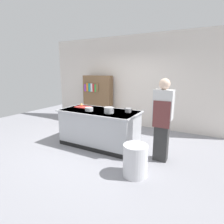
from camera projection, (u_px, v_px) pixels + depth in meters
name	position (u px, v px, depth m)	size (l,w,h in m)	color
ground_plane	(100.00, 144.00, 4.72)	(10.00, 10.00, 0.00)	gray
back_wall	(132.00, 82.00, 6.18)	(6.40, 0.12, 3.00)	silver
counter_island	(100.00, 127.00, 4.61)	(1.98, 0.98, 0.90)	#B7BABF
cutting_board	(83.00, 107.00, 4.91)	(0.40, 0.28, 0.02)	red
onion	(81.00, 105.00, 4.96)	(0.08, 0.08, 0.08)	tan
stock_pot	(109.00, 110.00, 4.23)	(0.29, 0.22, 0.14)	#B7BABF
sauce_pan	(128.00, 110.00, 4.31)	(0.21, 0.15, 0.10)	#99999E
mixing_bowl	(89.00, 109.00, 4.45)	(0.20, 0.20, 0.09)	#B7BABF
trash_bin	(135.00, 160.00, 3.27)	(0.44, 0.44, 0.59)	silver
person_chef	(162.00, 118.00, 3.71)	(0.38, 0.25, 1.72)	#313131
bookshelf	(98.00, 99.00, 6.63)	(1.10, 0.31, 1.70)	brown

